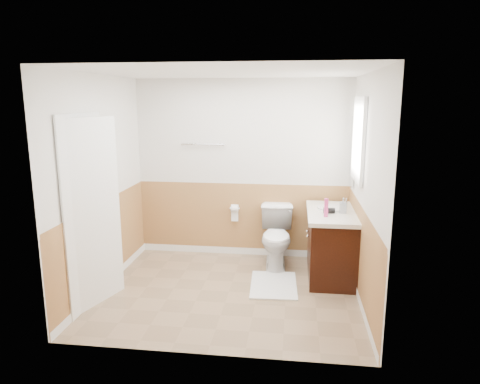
# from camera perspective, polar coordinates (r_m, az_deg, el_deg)

# --- Properties ---
(floor) EXTENTS (3.00, 3.00, 0.00)m
(floor) POSITION_cam_1_polar(r_m,az_deg,el_deg) (5.25, -1.46, -12.91)
(floor) COLOR #8C7051
(floor) RESTS_ON ground
(ceiling) EXTENTS (3.00, 3.00, 0.00)m
(ceiling) POSITION_cam_1_polar(r_m,az_deg,el_deg) (4.77, -1.63, 15.45)
(ceiling) COLOR white
(ceiling) RESTS_ON floor
(wall_back) EXTENTS (3.00, 0.00, 3.00)m
(wall_back) POSITION_cam_1_polar(r_m,az_deg,el_deg) (6.13, 0.31, 2.97)
(wall_back) COLOR silver
(wall_back) RESTS_ON floor
(wall_front) EXTENTS (3.00, 0.00, 3.00)m
(wall_front) POSITION_cam_1_polar(r_m,az_deg,el_deg) (3.62, -4.68, -3.50)
(wall_front) COLOR silver
(wall_front) RESTS_ON floor
(wall_left) EXTENTS (0.00, 3.00, 3.00)m
(wall_left) POSITION_cam_1_polar(r_m,az_deg,el_deg) (5.30, -17.79, 0.95)
(wall_left) COLOR silver
(wall_left) RESTS_ON floor
(wall_right) EXTENTS (0.00, 3.00, 3.00)m
(wall_right) POSITION_cam_1_polar(r_m,az_deg,el_deg) (4.87, 16.19, 0.11)
(wall_right) COLOR silver
(wall_right) RESTS_ON floor
(wainscot_back) EXTENTS (3.00, 0.00, 3.00)m
(wainscot_back) POSITION_cam_1_polar(r_m,az_deg,el_deg) (6.28, 0.29, -3.82)
(wainscot_back) COLOR #AD7A45
(wainscot_back) RESTS_ON floor
(wainscot_front) EXTENTS (3.00, 0.00, 3.00)m
(wainscot_front) POSITION_cam_1_polar(r_m,az_deg,el_deg) (3.90, -4.45, -14.14)
(wainscot_front) COLOR #AD7A45
(wainscot_front) RESTS_ON floor
(wainscot_left) EXTENTS (0.00, 2.60, 2.60)m
(wainscot_left) POSITION_cam_1_polar(r_m,az_deg,el_deg) (5.48, -17.17, -6.77)
(wainscot_left) COLOR #AD7A45
(wainscot_left) RESTS_ON floor
(wainscot_right) EXTENTS (0.00, 2.60, 2.60)m
(wainscot_right) POSITION_cam_1_polar(r_m,az_deg,el_deg) (5.07, 15.56, -8.21)
(wainscot_right) COLOR #AD7A45
(wainscot_right) RESTS_ON floor
(toilet) EXTENTS (0.48, 0.80, 0.79)m
(toilet) POSITION_cam_1_polar(r_m,az_deg,el_deg) (5.91, 4.82, -5.92)
(toilet) COLOR white
(toilet) RESTS_ON floor
(bath_mat) EXTENTS (0.59, 0.83, 0.02)m
(bath_mat) POSITION_cam_1_polar(r_m,az_deg,el_deg) (5.41, 4.43, -12.04)
(bath_mat) COLOR white
(bath_mat) RESTS_ON floor
(vanity_cabinet) EXTENTS (0.55, 1.10, 0.80)m
(vanity_cabinet) POSITION_cam_1_polar(r_m,az_deg,el_deg) (5.67, 11.83, -6.91)
(vanity_cabinet) COLOR black
(vanity_cabinet) RESTS_ON floor
(vanity_knob_left) EXTENTS (0.03, 0.03, 0.03)m
(vanity_knob_left) POSITION_cam_1_polar(r_m,az_deg,el_deg) (5.51, 8.85, -5.71)
(vanity_knob_left) COLOR silver
(vanity_knob_left) RESTS_ON vanity_cabinet
(vanity_knob_right) EXTENTS (0.03, 0.03, 0.03)m
(vanity_knob_right) POSITION_cam_1_polar(r_m,az_deg,el_deg) (5.70, 8.80, -5.10)
(vanity_knob_right) COLOR silver
(vanity_knob_right) RESTS_ON vanity_cabinet
(countertop) EXTENTS (0.60, 1.15, 0.05)m
(countertop) POSITION_cam_1_polar(r_m,az_deg,el_deg) (5.55, 11.91, -2.75)
(countertop) COLOR silver
(countertop) RESTS_ON vanity_cabinet
(sink_basin) EXTENTS (0.36, 0.36, 0.02)m
(sink_basin) POSITION_cam_1_polar(r_m,az_deg,el_deg) (5.68, 11.91, -2.03)
(sink_basin) COLOR silver
(sink_basin) RESTS_ON countertop
(faucet) EXTENTS (0.02, 0.02, 0.14)m
(faucet) POSITION_cam_1_polar(r_m,az_deg,el_deg) (5.69, 13.74, -1.48)
(faucet) COLOR #B9BAC0
(faucet) RESTS_ON countertop
(lotion_bottle) EXTENTS (0.05, 0.05, 0.22)m
(lotion_bottle) POSITION_cam_1_polar(r_m,az_deg,el_deg) (5.25, 11.22, -2.03)
(lotion_bottle) COLOR #D1367D
(lotion_bottle) RESTS_ON countertop
(soap_dispenser) EXTENTS (0.09, 0.09, 0.19)m
(soap_dispenser) POSITION_cam_1_polar(r_m,az_deg,el_deg) (5.48, 13.36, -1.72)
(soap_dispenser) COLOR #8C969E
(soap_dispenser) RESTS_ON countertop
(hair_dryer_body) EXTENTS (0.14, 0.07, 0.07)m
(hair_dryer_body) POSITION_cam_1_polar(r_m,az_deg,el_deg) (5.43, 11.60, -2.39)
(hair_dryer_body) COLOR black
(hair_dryer_body) RESTS_ON countertop
(hair_dryer_handle) EXTENTS (0.03, 0.03, 0.07)m
(hair_dryer_handle) POSITION_cam_1_polar(r_m,az_deg,el_deg) (5.41, 11.29, -2.77)
(hair_dryer_handle) COLOR black
(hair_dryer_handle) RESTS_ON countertop
(mirror_panel) EXTENTS (0.02, 0.35, 0.90)m
(mirror_panel) POSITION_cam_1_polar(r_m,az_deg,el_deg) (5.89, 14.53, 5.17)
(mirror_panel) COLOR silver
(mirror_panel) RESTS_ON wall_right
(window_frame) EXTENTS (0.04, 0.80, 1.00)m
(window_frame) POSITION_cam_1_polar(r_m,az_deg,el_deg) (5.37, 15.24, 6.64)
(window_frame) COLOR white
(window_frame) RESTS_ON wall_right
(window_glass) EXTENTS (0.01, 0.70, 0.90)m
(window_glass) POSITION_cam_1_polar(r_m,az_deg,el_deg) (5.37, 15.41, 6.63)
(window_glass) COLOR white
(window_glass) RESTS_ON wall_right
(door) EXTENTS (0.29, 0.78, 2.04)m
(door) POSITION_cam_1_polar(r_m,az_deg,el_deg) (4.91, -18.75, -2.72)
(door) COLOR white
(door) RESTS_ON wall_left
(door_frame) EXTENTS (0.02, 0.92, 2.10)m
(door_frame) POSITION_cam_1_polar(r_m,az_deg,el_deg) (4.94, -19.55, -2.56)
(door_frame) COLOR white
(door_frame) RESTS_ON wall_left
(door_knob) EXTENTS (0.06, 0.06, 0.06)m
(door_knob) POSITION_cam_1_polar(r_m,az_deg,el_deg) (5.19, -16.53, -2.59)
(door_knob) COLOR silver
(door_knob) RESTS_ON door
(towel_bar) EXTENTS (0.62, 0.02, 0.02)m
(towel_bar) POSITION_cam_1_polar(r_m,az_deg,el_deg) (6.12, -4.89, 6.23)
(towel_bar) COLOR silver
(towel_bar) RESTS_ON wall_back
(tp_holder_bar) EXTENTS (0.14, 0.02, 0.02)m
(tp_holder_bar) POSITION_cam_1_polar(r_m,az_deg,el_deg) (6.18, -0.70, -2.15)
(tp_holder_bar) COLOR silver
(tp_holder_bar) RESTS_ON wall_back
(tp_roll) EXTENTS (0.10, 0.11, 0.11)m
(tp_roll) POSITION_cam_1_polar(r_m,az_deg,el_deg) (6.18, -0.70, -2.15)
(tp_roll) COLOR white
(tp_roll) RESTS_ON tp_holder_bar
(tp_sheet) EXTENTS (0.10, 0.01, 0.16)m
(tp_sheet) POSITION_cam_1_polar(r_m,az_deg,el_deg) (6.21, -0.69, -3.14)
(tp_sheet) COLOR white
(tp_sheet) RESTS_ON tp_roll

